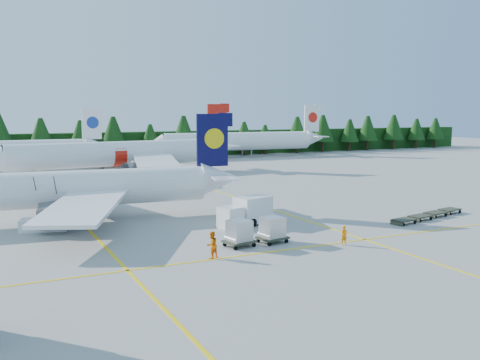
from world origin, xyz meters
name	(u,v)px	position (x,y,z in m)	size (l,w,h in m)	color
ground	(267,232)	(0.00, 0.00, 0.00)	(320.00, 320.00, 0.00)	#969691
taxi_stripe_a	(68,208)	(-14.00, 20.00, 0.01)	(0.25, 120.00, 0.01)	yellow
taxi_stripe_b	(232,196)	(6.00, 20.00, 0.01)	(0.25, 120.00, 0.01)	yellow
taxi_stripe_cross	(304,247)	(0.00, -6.00, 0.01)	(80.00, 0.25, 0.01)	yellow
treeline_hedge	(90,146)	(0.00, 82.00, 3.00)	(220.00, 4.00, 6.00)	black
airliner_navy	(42,191)	(-17.38, 12.92, 3.13)	(35.73, 29.27, 10.40)	silver
airliner_red	(113,154)	(-2.60, 47.81, 3.62)	(41.41, 33.92, 12.05)	silver
airliner_far_right	(234,141)	(31.03, 72.08, 3.87)	(42.50, 6.68, 12.35)	silver
airstairs	(45,221)	(-17.51, 9.87, 0.80)	(4.52, 6.14, 3.68)	silver
service_truck	(245,212)	(-0.43, 3.42, 1.30)	(5.78, 3.42, 2.63)	white
dolly_train	(428,214)	(17.50, -1.65, 0.42)	(10.67, 3.80, 0.13)	#323627
uld_pair	(256,230)	(-2.94, -3.52, 1.20)	(5.55, 2.17, 1.78)	#323627
crew_a	(344,235)	(3.35, -6.71, 0.79)	(0.57, 0.38, 1.57)	orange
crew_b	(212,245)	(-7.72, -5.68, 1.00)	(0.97, 0.75, 1.99)	orange
crew_c	(239,209)	(0.86, 7.30, 0.86)	(0.71, 0.48, 1.73)	#FF3905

